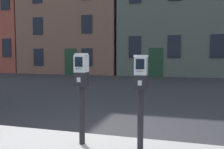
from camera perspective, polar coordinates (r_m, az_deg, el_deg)
ground_plane at (r=4.21m, az=1.83°, el=-16.92°), size 160.00×160.00×0.00m
parking_meter_near_kerb at (r=3.82m, az=-7.11°, el=-1.73°), size 0.23×0.26×1.43m
parking_meter_twin_adjacent at (r=3.56m, az=6.73°, el=-2.46°), size 0.23×0.26×1.40m
townhouse_brick_corner at (r=27.74m, az=-23.27°, el=13.44°), size 6.68×6.75×12.11m
townhouse_cream_stone at (r=23.68m, az=-7.75°, el=13.16°), size 8.71×7.04×10.30m
townhouse_brownstone at (r=21.38m, az=14.74°, el=16.27°), size 8.50×5.95×11.95m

